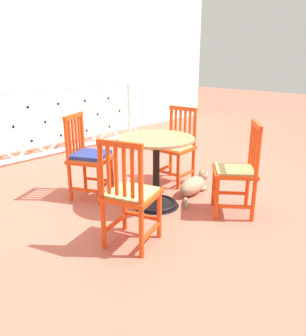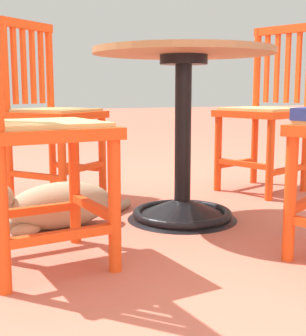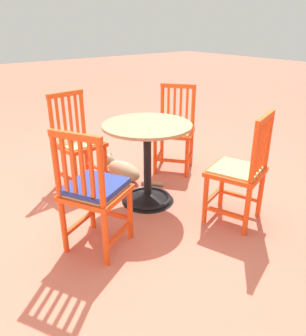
{
  "view_description": "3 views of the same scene",
  "coord_description": "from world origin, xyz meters",
  "views": [
    {
      "loc": [
        -2.42,
        -2.14,
        1.5
      ],
      "look_at": [
        -0.14,
        -0.01,
        0.47
      ],
      "focal_mm": 36.56,
      "sensor_mm": 36.0,
      "label": 1
    },
    {
      "loc": [
        0.97,
        1.93,
        0.56
      ],
      "look_at": [
        0.07,
        -0.06,
        0.21
      ],
      "focal_mm": 52.45,
      "sensor_mm": 36.0,
      "label": 2
    },
    {
      "loc": [
        -2.17,
        1.74,
        1.52
      ],
      "look_at": [
        -0.1,
        0.1,
        0.37
      ],
      "focal_mm": 36.01,
      "sensor_mm": 36.0,
      "label": 3
    }
  ],
  "objects": [
    {
      "name": "tabby_cat",
      "position": [
        0.55,
        -0.0,
        0.1
      ],
      "size": [
        0.7,
        0.36,
        0.23
      ],
      "color": "#9E896B",
      "rests_on": "ground_plane"
    },
    {
      "name": "orange_chair_near_fence",
      "position": [
        0.41,
        -0.6,
        0.43
      ],
      "size": [
        0.56,
        0.56,
        0.91
      ],
      "color": "#D64214",
      "rests_on": "ground_plane"
    },
    {
      "name": "orange_chair_at_corner",
      "position": [
        0.69,
        0.4,
        0.43
      ],
      "size": [
        0.44,
        0.44,
        0.91
      ],
      "color": "#D64214",
      "rests_on": "ground_plane"
    },
    {
      "name": "orange_chair_by_planter",
      "position": [
        -0.71,
        -0.29,
        0.43
      ],
      "size": [
        0.51,
        0.51,
        0.91
      ],
      "color": "#D64214",
      "rests_on": "ground_plane"
    },
    {
      "name": "cafe_table",
      "position": [
        0.0,
        0.08,
        0.28
      ],
      "size": [
        0.76,
        0.76,
        0.73
      ],
      "color": "black",
      "rests_on": "ground_plane"
    },
    {
      "name": "ground_plane",
      "position": [
        0.0,
        0.0,
        0.0
      ],
      "size": [
        24.0,
        24.0,
        0.0
      ],
      "primitive_type": "plane",
      "color": "#BC604C"
    },
    {
      "name": "orange_chair_tucked_in",
      "position": [
        -0.31,
        0.79,
        0.45
      ],
      "size": [
        0.54,
        0.54,
        0.91
      ],
      "color": "#D64214",
      "rests_on": "ground_plane"
    }
  ]
}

